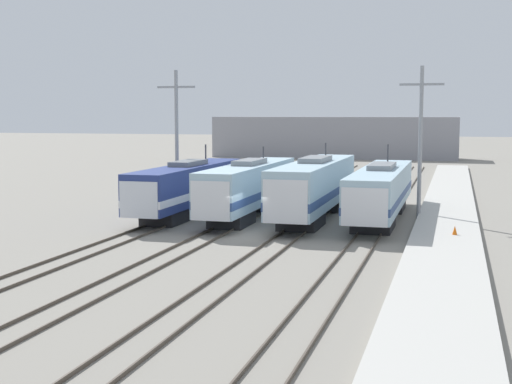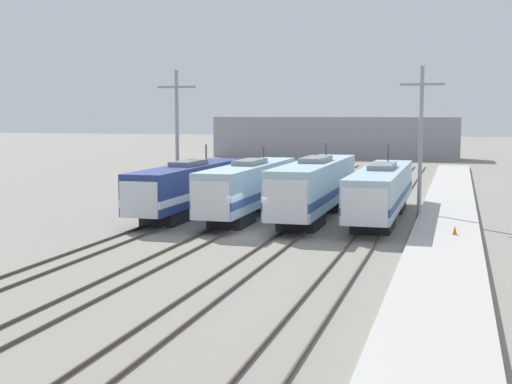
% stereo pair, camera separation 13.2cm
% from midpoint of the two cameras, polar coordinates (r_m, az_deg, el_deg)
% --- Properties ---
extents(ground_plane, '(400.00, 400.00, 0.00)m').
position_cam_midpoint_polar(ground_plane, '(43.85, -0.43, -3.48)').
color(ground_plane, gray).
extents(rail_pair_far_left, '(1.51, 120.00, 0.15)m').
position_cam_midpoint_polar(rail_pair_far_left, '(46.24, -8.76, -2.95)').
color(rail_pair_far_left, '#4C4238').
rests_on(rail_pair_far_left, ground_plane).
extents(rail_pair_center_left, '(1.51, 120.00, 0.15)m').
position_cam_midpoint_polar(rail_pair_center_left, '(44.53, -3.30, -3.24)').
color(rail_pair_center_left, '#4C4238').
rests_on(rail_pair_center_left, ground_plane).
extents(rail_pair_center_right, '(1.51, 120.00, 0.15)m').
position_cam_midpoint_polar(rail_pair_center_right, '(43.26, 2.53, -3.52)').
color(rail_pair_center_right, '#4C4238').
rests_on(rail_pair_center_right, ground_plane).
extents(rail_pair_far_right, '(1.51, 120.00, 0.15)m').
position_cam_midpoint_polar(rail_pair_far_right, '(42.46, 8.66, -3.77)').
color(rail_pair_far_right, '#4C4238').
rests_on(rail_pair_far_right, ground_plane).
extents(locomotive_far_left, '(2.82, 17.23, 5.05)m').
position_cam_midpoint_polar(locomotive_far_left, '(52.18, -5.70, 0.36)').
color(locomotive_far_left, black).
rests_on(locomotive_far_left, ground_plane).
extents(locomotive_center_left, '(2.76, 17.17, 4.93)m').
position_cam_midpoint_polar(locomotive_center_left, '(50.84, -0.75, 0.31)').
color(locomotive_center_left, '#232326').
rests_on(locomotive_center_left, ground_plane).
extents(locomotive_center_right, '(2.99, 18.60, 5.22)m').
position_cam_midpoint_polar(locomotive_center_right, '(50.51, 4.57, 0.37)').
color(locomotive_center_right, '#232326').
rests_on(locomotive_center_right, ground_plane).
extents(locomotive_far_right, '(2.97, 19.30, 5.13)m').
position_cam_midpoint_polar(locomotive_far_right, '(50.35, 9.87, 0.05)').
color(locomotive_far_right, '#232326').
rests_on(locomotive_far_right, ground_plane).
extents(catenary_tower_left, '(3.08, 0.28, 10.77)m').
position_cam_midpoint_polar(catenary_tower_left, '(55.77, -6.43, 4.49)').
color(catenary_tower_left, gray).
rests_on(catenary_tower_left, ground_plane).
extents(catenary_tower_right, '(3.08, 0.28, 10.77)m').
position_cam_midpoint_polar(catenary_tower_right, '(51.72, 12.95, 4.24)').
color(catenary_tower_right, gray).
rests_on(catenary_tower_right, ground_plane).
extents(platform, '(4.00, 120.00, 0.37)m').
position_cam_midpoint_polar(platform, '(42.14, 14.81, -3.84)').
color(platform, '#B7B5AD').
rests_on(platform, ground_plane).
extents(traffic_cone, '(0.29, 0.29, 0.54)m').
position_cam_midpoint_polar(traffic_cone, '(43.42, 15.54, -2.96)').
color(traffic_cone, orange).
rests_on(traffic_cone, platform).
extents(depot_building, '(40.75, 8.11, 6.90)m').
position_cam_midpoint_polar(depot_building, '(121.30, 6.23, 4.37)').
color(depot_building, gray).
rests_on(depot_building, ground_plane).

